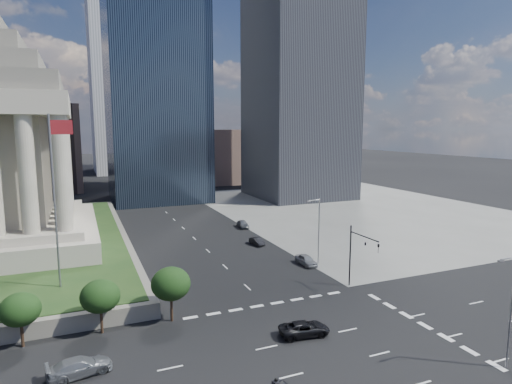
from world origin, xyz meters
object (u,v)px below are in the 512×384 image
suv_grey (80,367)px  parked_sedan_near (306,260)px  street_lamp_south (510,305)px  pickup_truck (304,329)px  street_lamp_north (318,227)px  traffic_signal_ne (359,250)px  parked_sedan_far (243,224)px  flagpole (55,192)px  parked_sedan_mid (257,241)px

suv_grey → parked_sedan_near: 36.48m
street_lamp_south → parked_sedan_near: (-1.83, 31.10, -4.90)m
street_lamp_south → pickup_truck: street_lamp_south is taller
street_lamp_north → parked_sedan_near: bearing=176.8°
traffic_signal_ne → parked_sedan_far: traffic_signal_ne is taller
flagpole → parked_sedan_mid: 36.19m
flagpole → traffic_signal_ne: flagpole is taller
flagpole → parked_sedan_near: size_ratio=4.47×
traffic_signal_ne → parked_sedan_far: bearing=91.5°
street_lamp_north → parked_sedan_mid: bearing=108.1°
street_lamp_south → parked_sedan_far: bearing=91.8°
pickup_truck → parked_sedan_near: size_ratio=1.13×
flagpole → street_lamp_north: bearing=1.6°
street_lamp_south → parked_sedan_mid: (-4.33, 44.27, -5.03)m
flagpole → parked_sedan_far: flagpole is taller
suv_grey → parked_sedan_near: parked_sedan_near is taller
pickup_truck → suv_grey: 20.55m
flagpole → parked_sedan_near: bearing=1.9°
pickup_truck → parked_sedan_far: (11.08, 45.93, 0.07)m
traffic_signal_ne → street_lamp_south: street_lamp_south is taller
street_lamp_south → parked_sedan_far: (-1.83, 57.68, -4.89)m
parked_sedan_near → parked_sedan_mid: size_ratio=1.17×
street_lamp_north → pickup_truck: 23.70m
traffic_signal_ne → suv_grey: traffic_signal_ne is taller
parked_sedan_near → parked_sedan_far: size_ratio=0.99×
street_lamp_north → parked_sedan_mid: size_ratio=2.62×
parked_sedan_near → parked_sedan_mid: (-2.50, 13.16, -0.13)m
street_lamp_south → pickup_truck: bearing=137.7°
flagpole → street_lamp_north: flagpole is taller
pickup_truck → parked_sedan_near: (11.08, 19.35, 0.06)m
traffic_signal_ne → street_lamp_south: 19.72m
suv_grey → flagpole: bearing=-3.8°
street_lamp_south → suv_grey: bearing=158.9°
flagpole → pickup_truck: (22.25, -18.25, -12.41)m
pickup_truck → flagpole: bearing=58.4°
street_lamp_north → suv_grey: bearing=-151.5°
street_lamp_south → pickup_truck: (-12.91, 11.75, -4.96)m
traffic_signal_ne → suv_grey: size_ratio=1.55×
flagpole → traffic_signal_ne: size_ratio=2.50×
suv_grey → parked_sedan_far: size_ratio=1.14×
flagpole → parked_sedan_near: (33.33, 1.10, -12.35)m
flagpole → street_lamp_south: 46.81m
flagpole → suv_grey: (1.73, -17.13, -12.37)m
flagpole → street_lamp_south: (35.16, -30.00, -7.45)m
street_lamp_north → suv_grey: 38.34m
street_lamp_north → pickup_truck: street_lamp_north is taller
street_lamp_north → parked_sedan_far: size_ratio=2.22×
street_lamp_north → pickup_truck: bearing=-123.8°
suv_grey → traffic_signal_ne: bearing=-87.8°
street_lamp_south → suv_grey: size_ratio=1.94×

